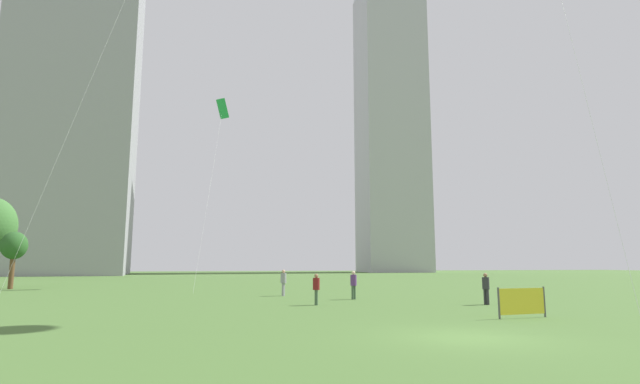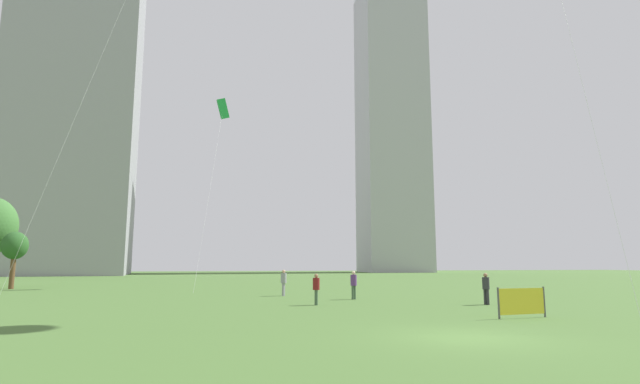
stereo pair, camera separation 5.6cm
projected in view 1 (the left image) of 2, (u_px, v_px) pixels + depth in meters
The scene contains 10 objects.
ground at pixel (470, 337), 14.55m from camera, with size 280.00×280.00×0.00m, color #476B30.
person_standing_0 at pixel (316, 287), 26.09m from camera, with size 0.37×0.37×1.66m.
person_standing_1 at pixel (486, 286), 26.37m from camera, with size 0.38×0.38×1.69m.
person_standing_2 at pixel (354, 283), 30.29m from camera, with size 0.39×0.39×1.75m.
person_standing_3 at pixel (283, 281), 33.62m from camera, with size 0.40×0.40×1.79m.
kite_flying_0 at pixel (223, 109), 49.60m from camera, with size 2.86×10.67×19.10m.
park_tree_2 at pixel (14, 247), 43.07m from camera, with size 2.19×2.19×5.05m.
distant_highrise_0 at pixel (79, 80), 103.58m from camera, with size 23.58×25.47×82.37m, color #939399.
distant_highrise_1 at pixel (390, 125), 137.17m from camera, with size 17.07×17.76×82.11m, color #A8A8AD.
event_banner at pixel (522, 301), 19.85m from camera, with size 2.38×0.30×1.25m.
Camera 1 is at (-8.01, -13.50, 2.19)m, focal length 27.19 mm.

